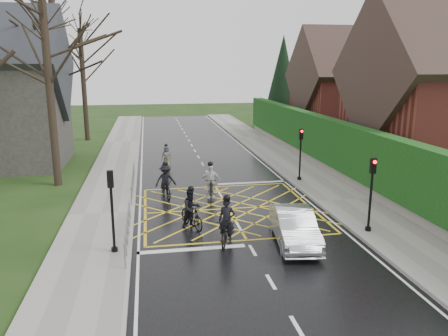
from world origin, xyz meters
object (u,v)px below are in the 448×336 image
object	(u,v)px
cyclist_mid	(166,184)
cyclist_lead	(167,159)
car	(294,227)
cyclist_back	(191,212)
cyclist_front	(211,185)
cyclist_rear	(227,228)

from	to	relation	value
cyclist_mid	cyclist_lead	world-z (taller)	cyclist_mid
cyclist_lead	car	size ratio (longest dim) A/B	0.43
cyclist_back	cyclist_front	size ratio (longest dim) A/B	0.93
cyclist_back	cyclist_lead	world-z (taller)	cyclist_back
cyclist_mid	cyclist_lead	xyz separation A→B (m)	(0.36, 6.80, -0.13)
cyclist_lead	cyclist_front	bearing A→B (deg)	-85.57
cyclist_back	cyclist_front	world-z (taller)	cyclist_front
cyclist_mid	cyclist_lead	size ratio (longest dim) A/B	1.17
cyclist_rear	cyclist_lead	xyz separation A→B (m)	(-1.72, 13.51, -0.07)
cyclist_mid	cyclist_lead	bearing A→B (deg)	76.04
cyclist_rear	car	size ratio (longest dim) A/B	0.52
car	cyclist_lead	bearing A→B (deg)	114.75
cyclist_front	cyclist_lead	xyz separation A→B (m)	(-1.94, 7.55, -0.17)
cyclist_lead	car	bearing A→B (deg)	-82.82
cyclist_rear	cyclist_lead	size ratio (longest dim) A/B	1.22
cyclist_front	car	bearing A→B (deg)	-62.31
car	cyclist_front	bearing A→B (deg)	117.88
cyclist_mid	car	size ratio (longest dim) A/B	0.50
cyclist_mid	car	bearing A→B (deg)	-67.82
car	cyclist_rear	bearing A→B (deg)	177.74
cyclist_mid	cyclist_front	bearing A→B (deg)	-28.92
cyclist_rear	cyclist_lead	distance (m)	13.62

